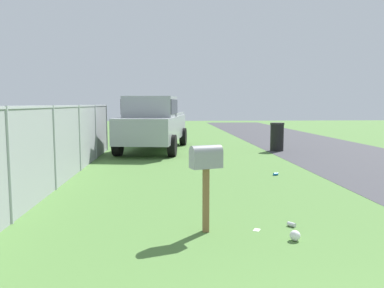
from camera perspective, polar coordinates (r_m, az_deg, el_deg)
mailbox at (r=5.30m, az=2.12°, el=-3.00°), size 0.33×0.48×1.24m
pickup_truck at (r=14.79m, az=-5.87°, el=3.28°), size 5.75×2.80×2.09m
trash_bin at (r=14.98m, az=12.66°, el=1.07°), size 0.53×0.53×1.09m
fence_section at (r=8.43m, az=-20.06°, el=-0.10°), size 13.87×0.07×1.78m
litter_can_midfield_b at (r=5.91m, az=14.75°, el=-11.63°), size 0.13×0.13×0.07m
litter_can_by_mailbox at (r=9.89m, az=12.46°, el=-4.45°), size 0.11×0.14×0.07m
litter_wrapper_near_hydrant at (r=5.67m, az=9.72°, el=-12.60°), size 0.15×0.13×0.01m
litter_bag_midfield_a at (r=5.34m, az=15.24°, el=-13.15°), size 0.14×0.14×0.14m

